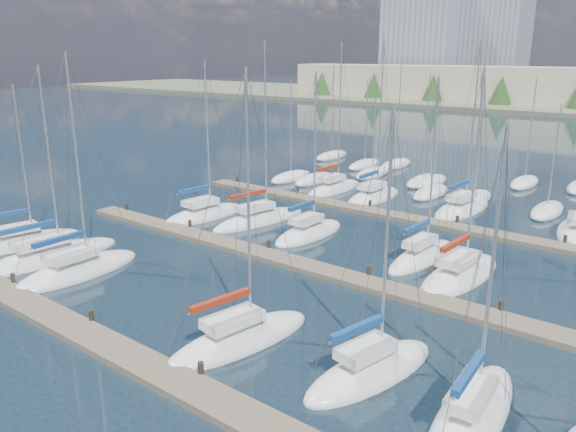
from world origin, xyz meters
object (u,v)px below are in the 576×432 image
Objects in this scene: sailboat_a at (23,243)px; sailboat_c at (78,270)px; sailboat_f at (472,415)px; sailboat_p at (462,208)px; sailboat_i at (259,219)px; sailboat_b at (49,257)px; sailboat_h at (204,214)px; sailboat_j at (309,233)px; sailboat_o at (373,196)px; sailboat_k at (422,256)px; sailboat_l at (460,275)px; sailboat_e at (370,371)px; sailboat_n at (334,188)px; sailboat_d at (240,339)px.

sailboat_c is at bearing 5.97° from sailboat_a.
sailboat_p reaches higher than sailboat_f.
sailboat_c is (-1.68, -15.54, -0.01)m from sailboat_i.
sailboat_h is (0.75, 13.66, 0.01)m from sailboat_b.
sailboat_f is at bearing -37.73° from sailboat_j.
sailboat_a is at bearing -115.87° from sailboat_o.
sailboat_k is 1.05× the size of sailboat_f.
sailboat_j is (1.75, -12.90, -0.00)m from sailboat_o.
sailboat_l reaches higher than sailboat_e.
sailboat_i is at bearing -106.31° from sailboat_o.
sailboat_c is at bearing -72.70° from sailboat_h.
sailboat_a is (-4.08, 0.38, 0.01)m from sailboat_b.
sailboat_b is at bearing 177.57° from sailboat_f.
sailboat_b reaches higher than sailboat_f.
sailboat_h is (-3.47, -14.66, -0.02)m from sailboat_n.
sailboat_j is 0.85× the size of sailboat_p.
sailboat_p reaches higher than sailboat_k.
sailboat_h is 26.63m from sailboat_e.
sailboat_k is at bearing 10.71° from sailboat_h.
sailboat_j is at bearing -82.78° from sailboat_o.
sailboat_j reaches higher than sailboat_f.
sailboat_j is 17.00m from sailboat_d.
sailboat_c is at bearing -164.51° from sailboat_e.
sailboat_p reaches higher than sailboat_h.
sailboat_i is at bearing 154.77° from sailboat_e.
sailboat_i is at bearing 82.53° from sailboat_c.
sailboat_n is 1.12× the size of sailboat_d.
sailboat_e is (24.18, 1.01, 0.02)m from sailboat_b.
sailboat_p is at bearing 63.89° from sailboat_c.
sailboat_f is (4.57, -0.30, -0.00)m from sailboat_e.
sailboat_p reaches higher than sailboat_i.
sailboat_k is 28.26m from sailboat_a.
sailboat_d is at bearing -155.21° from sailboat_e.
sailboat_c is 1.14× the size of sailboat_k.
sailboat_p is at bearing 7.31° from sailboat_o.
sailboat_c is at bearing -112.77° from sailboat_p.
sailboat_d is 1.12× the size of sailboat_a.
sailboat_o is at bearing 65.08° from sailboat_h.
sailboat_l is at bearing -66.96° from sailboat_p.
sailboat_i is 23.63m from sailboat_e.
sailboat_d is (17.83, -0.40, 0.02)m from sailboat_b.
sailboat_b is at bearing -108.32° from sailboat_o.
sailboat_i is at bearing 25.23° from sailboat_h.
sailboat_e reaches higher than sailboat_a.
sailboat_k is 0.82× the size of sailboat_p.
sailboat_h reaches higher than sailboat_k.
sailboat_e is (13.46, -14.02, 0.00)m from sailboat_j.
sailboat_f is at bearing 0.69° from sailboat_c.
sailboat_e is 1.01× the size of sailboat_a.
sailboat_o is 30.50m from sailboat_a.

